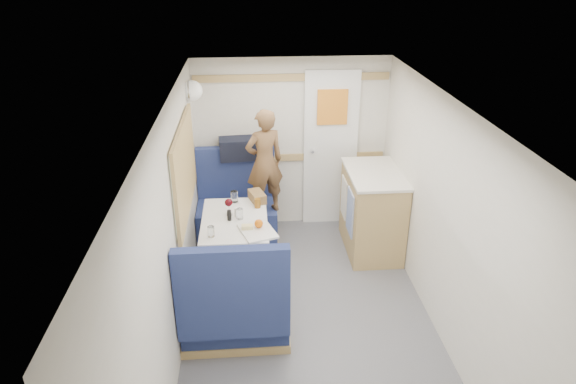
{
  "coord_description": "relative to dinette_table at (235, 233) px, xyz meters",
  "views": [
    {
      "loc": [
        -0.48,
        -3.32,
        3.02
      ],
      "look_at": [
        -0.15,
        0.9,
        1.03
      ],
      "focal_mm": 32.0,
      "sensor_mm": 36.0,
      "label": 1
    }
  ],
  "objects": [
    {
      "name": "pepper_grinder",
      "position": [
        -0.05,
        -0.02,
        0.21
      ],
      "size": [
        0.04,
        0.04,
        0.1
      ],
      "primitive_type": "cylinder",
      "color": "black",
      "rests_on": "dinette_table"
    },
    {
      "name": "wine_glass",
      "position": [
        -0.05,
        0.09,
        0.28
      ],
      "size": [
        0.08,
        0.08,
        0.17
      ],
      "color": "white",
      "rests_on": "dinette_table"
    },
    {
      "name": "side_window",
      "position": [
        -0.43,
        0.0,
        0.68
      ],
      "size": [
        0.04,
        1.3,
        0.72
      ],
      "primitive_type": "cube",
      "color": "gray",
      "rests_on": "wall_left"
    },
    {
      "name": "bread_loaf",
      "position": [
        0.22,
        0.38,
        0.2
      ],
      "size": [
        0.19,
        0.26,
        0.1
      ],
      "primitive_type": "cube",
      "rotation": [
        0.0,
        0.0,
        0.31
      ],
      "color": "brown",
      "rests_on": "dinette_table"
    },
    {
      "name": "oak_trim_high",
      "position": [
        0.65,
        1.23,
        1.21
      ],
      "size": [
        2.15,
        0.02,
        0.08
      ],
      "primitive_type": "cube",
      "color": "#A8884B",
      "rests_on": "wall_back"
    },
    {
      "name": "bench_far",
      "position": [
        -0.0,
        0.86,
        -0.27
      ],
      "size": [
        0.9,
        0.59,
        1.05
      ],
      "color": "navy",
      "rests_on": "floor"
    },
    {
      "name": "beer_glass",
      "position": [
        0.22,
        0.23,
        0.2
      ],
      "size": [
        0.06,
        0.06,
        0.1
      ],
      "primitive_type": "cylinder",
      "color": "brown",
      "rests_on": "dinette_table"
    },
    {
      "name": "duffel_bag",
      "position": [
        0.08,
        1.12,
        0.45
      ],
      "size": [
        0.51,
        0.28,
        0.24
      ],
      "primitive_type": "cube",
      "rotation": [
        0.0,
        0.0,
        0.09
      ],
      "color": "black",
      "rests_on": "ledge"
    },
    {
      "name": "rear_door",
      "position": [
        1.1,
        1.22,
        0.41
      ],
      "size": [
        0.62,
        0.12,
        1.86
      ],
      "color": "white",
      "rests_on": "wall_back"
    },
    {
      "name": "wall_right",
      "position": [
        1.75,
        -1.0,
        0.43
      ],
      "size": [
        0.02,
        4.5,
        2.0
      ],
      "primitive_type": "cube",
      "color": "silver",
      "rests_on": "floor"
    },
    {
      "name": "galley_counter",
      "position": [
        1.47,
        0.55,
        -0.1
      ],
      "size": [
        0.57,
        0.92,
        0.92
      ],
      "color": "#A8884B",
      "rests_on": "floor"
    },
    {
      "name": "dinette_table",
      "position": [
        0.0,
        0.0,
        0.0
      ],
      "size": [
        0.62,
        0.92,
        0.72
      ],
      "color": "white",
      "rests_on": "floor"
    },
    {
      "name": "dome_light",
      "position": [
        -0.39,
        0.85,
        1.18
      ],
      "size": [
        0.2,
        0.2,
        0.2
      ],
      "primitive_type": "sphere",
      "color": "white",
      "rests_on": "wall_left"
    },
    {
      "name": "tumbler_right",
      "position": [
        0.05,
        0.0,
        0.21
      ],
      "size": [
        0.06,
        0.06,
        0.1
      ],
      "primitive_type": "cylinder",
      "color": "silver",
      "rests_on": "dinette_table"
    },
    {
      "name": "wall_left",
      "position": [
        -0.45,
        -1.0,
        0.43
      ],
      "size": [
        0.02,
        4.5,
        2.0
      ],
      "primitive_type": "cube",
      "color": "silver",
      "rests_on": "floor"
    },
    {
      "name": "floor",
      "position": [
        0.65,
        -1.0,
        -0.57
      ],
      "size": [
        4.5,
        4.5,
        0.0
      ],
      "primitive_type": "plane",
      "color": "#515156",
      "rests_on": "ground"
    },
    {
      "name": "tumbler_left",
      "position": [
        -0.2,
        -0.31,
        0.2
      ],
      "size": [
        0.06,
        0.06,
        0.1
      ],
      "primitive_type": "cylinder",
      "color": "white",
      "rests_on": "dinette_table"
    },
    {
      "name": "ceiling",
      "position": [
        0.65,
        -1.0,
        1.43
      ],
      "size": [
        4.5,
        4.5,
        0.0
      ],
      "primitive_type": "plane",
      "rotation": [
        3.14,
        0.0,
        0.0
      ],
      "color": "silver",
      "rests_on": "wall_back"
    },
    {
      "name": "ledge",
      "position": [
        -0.0,
        1.12,
        0.31
      ],
      "size": [
        0.9,
        0.14,
        0.04
      ],
      "primitive_type": "cube",
      "color": "#A8884B",
      "rests_on": "bench_far"
    },
    {
      "name": "person",
      "position": [
        0.32,
        0.68,
        0.45
      ],
      "size": [
        0.48,
        0.4,
        1.14
      ],
      "primitive_type": "imported",
      "rotation": [
        0.0,
        0.0,
        3.49
      ],
      "color": "brown",
      "rests_on": "bench_far"
    },
    {
      "name": "wall_back",
      "position": [
        0.65,
        1.25,
        0.43
      ],
      "size": [
        2.2,
        0.02,
        2.0
      ],
      "primitive_type": "cube",
      "color": "silver",
      "rests_on": "floor"
    },
    {
      "name": "salt_grinder",
      "position": [
        0.02,
        0.04,
        0.2
      ],
      "size": [
        0.04,
        0.04,
        0.09
      ],
      "primitive_type": "cylinder",
      "color": "white",
      "rests_on": "dinette_table"
    },
    {
      "name": "oak_trim_low",
      "position": [
        0.65,
        1.23,
        0.28
      ],
      "size": [
        2.15,
        0.02,
        0.08
      ],
      "primitive_type": "cube",
      "color": "#A8884B",
      "rests_on": "wall_back"
    },
    {
      "name": "cheese_block",
      "position": [
        0.12,
        -0.23,
        0.19
      ],
      "size": [
        0.1,
        0.06,
        0.04
      ],
      "primitive_type": "cube",
      "rotation": [
        0.0,
        0.0,
        0.02
      ],
      "color": "#E3CD83",
      "rests_on": "tray"
    },
    {
      "name": "tumbler_mid",
      "position": [
        -0.0,
        0.37,
        0.21
      ],
      "size": [
        0.07,
        0.07,
        0.12
      ],
      "primitive_type": "cylinder",
      "color": "white",
      "rests_on": "dinette_table"
    },
    {
      "name": "tray",
      "position": [
        0.21,
        -0.27,
        0.16
      ],
      "size": [
        0.38,
        0.44,
        0.02
      ],
      "primitive_type": "cube",
      "rotation": [
        0.0,
        0.0,
        0.31
      ],
      "color": "silver",
      "rests_on": "dinette_table"
    },
    {
      "name": "bench_near",
      "position": [
        -0.0,
        -0.86,
        -0.27
      ],
      "size": [
        0.9,
        0.59,
        1.05
      ],
      "color": "navy",
      "rests_on": "floor"
    },
    {
      "name": "orange_fruit",
      "position": [
        0.22,
        -0.21,
        0.21
      ],
      "size": [
        0.08,
        0.08,
        0.08
      ],
      "primitive_type": "sphere",
      "color": "orange",
      "rests_on": "tray"
    }
  ]
}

